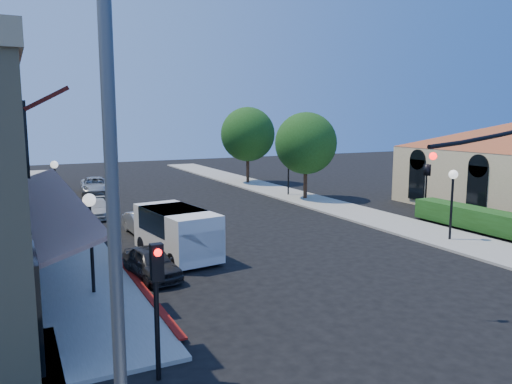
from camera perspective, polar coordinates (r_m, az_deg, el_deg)
name	(u,v)px	position (r m, az deg, el deg)	size (l,w,h in m)	color
ground	(454,338)	(15.54, 21.69, -15.27)	(120.00, 120.00, 0.00)	black
sidewalk_left	(47,207)	(36.90, -22.77, -1.54)	(3.50, 50.00, 0.12)	gray
sidewalk_right	(273,190)	(41.71, 1.94, 0.23)	(3.50, 50.00, 0.12)	gray
curb_red_strip	(140,288)	(18.80, -13.11, -10.66)	(0.25, 10.00, 0.06)	maroon
hedge	(478,231)	(29.67, 24.00, -4.08)	(1.40, 8.00, 1.10)	#1B4413
street_tree_a	(306,143)	(37.01, 5.72, 5.56)	(4.56, 4.56, 6.48)	#392316
street_tree_b	(248,134)	(45.78, -0.96, 6.62)	(4.94, 4.94, 7.02)	#392316
secondary_signal	(157,286)	(11.74, -11.26, -10.52)	(0.28, 0.42, 3.32)	black
cobra_streetlight	(136,176)	(7.57, -13.55, 1.83)	(3.60, 0.25, 9.31)	#595B5E
lamppost_left_near	(90,218)	(17.81, -18.43, -2.83)	(0.44, 0.44, 3.57)	black
lamppost_left_far	(55,175)	(31.60, -22.00, 1.81)	(0.44, 0.44, 3.57)	black
lamppost_right_near	(453,187)	(26.16, 21.55, 0.54)	(0.44, 0.44, 3.57)	black
lamppost_right_far	(289,161)	(38.67, 3.74, 3.55)	(0.44, 0.44, 3.57)	black
white_van	(177,230)	(22.07, -9.00, -4.30)	(2.71, 5.07, 2.14)	white
parked_car_a	(151,263)	(19.72, -11.87, -7.89)	(1.40, 3.49, 1.19)	black
parked_car_b	(142,224)	(26.92, -12.89, -3.54)	(1.21, 3.47, 1.14)	gray
parked_car_c	(97,208)	(32.18, -17.70, -1.81)	(1.52, 3.75, 1.09)	beige
parked_car_d	(95,185)	(42.13, -17.91, 0.71)	(2.16, 4.70, 1.30)	#A6A8AB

